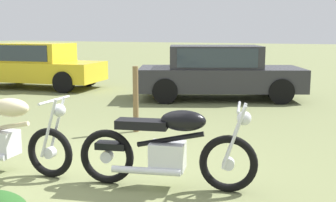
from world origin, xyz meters
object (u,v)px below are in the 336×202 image
Objects in this scene: car_yellow at (37,63)px; fence_post_wooden at (136,99)px; motorcycle_black at (168,148)px; car_charcoal at (218,69)px; motorcycle_cream at (1,135)px.

fence_post_wooden is at bearing -43.70° from car_yellow.
car_yellow is at bearing 145.54° from fence_post_wooden.
car_yellow reaches higher than motorcycle_black.
car_yellow is (-7.46, 6.26, 0.32)m from motorcycle_black.
car_charcoal is 4.24m from fence_post_wooden.
motorcycle_black is 0.44× the size of car_charcoal.
fence_post_wooden is (0.53, 2.65, 0.11)m from motorcycle_cream.
motorcycle_cream is 2.70m from fence_post_wooden.
motorcycle_cream is 1.03× the size of motorcycle_black.
motorcycle_cream is 6.92m from car_charcoal.
motorcycle_black is at bearing -100.07° from car_charcoal.
car_charcoal reaches higher than motorcycle_cream.
car_yellow reaches higher than fence_post_wooden.
motorcycle_cream is 0.50× the size of car_yellow.
motorcycle_black is at bearing -53.77° from fence_post_wooden.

